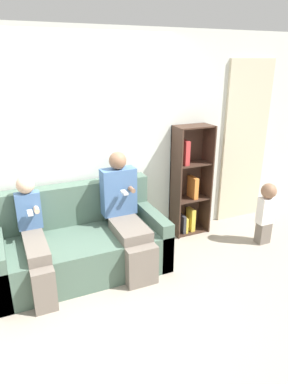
{
  "coord_description": "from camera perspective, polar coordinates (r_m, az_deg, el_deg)",
  "views": [
    {
      "loc": [
        -0.76,
        -2.76,
        2.2
      ],
      "look_at": [
        0.73,
        0.59,
        0.78
      ],
      "focal_mm": 32.0,
      "sensor_mm": 36.0,
      "label": 1
    }
  ],
  "objects": [
    {
      "name": "child_seated",
      "position": [
        3.56,
        -17.79,
        -7.34
      ],
      "size": [
        0.25,
        0.84,
        1.12
      ],
      "color": "#70665B",
      "rests_on": "ground_plane"
    },
    {
      "name": "back_wall",
      "position": [
        3.97,
        -12.36,
        7.1
      ],
      "size": [
        10.0,
        0.06,
        2.55
      ],
      "color": "silver",
      "rests_on": "ground_plane"
    },
    {
      "name": "toddler_standing",
      "position": [
        4.54,
        19.68,
        -2.92
      ],
      "size": [
        0.21,
        0.19,
        0.8
      ],
      "color": "#70665B",
      "rests_on": "ground_plane"
    },
    {
      "name": "ground_plane",
      "position": [
        3.61,
        -7.09,
        -16.66
      ],
      "size": [
        14.0,
        14.0,
        0.0
      ],
      "primitive_type": "plane",
      "color": "#9E9384"
    },
    {
      "name": "couch",
      "position": [
        3.88,
        -10.49,
        -8.63
      ],
      "size": [
        1.81,
        0.89,
        0.9
      ],
      "color": "#4C6656",
      "rests_on": "ground_plane"
    },
    {
      "name": "bookshelf",
      "position": [
        4.54,
        7.5,
        1.29
      ],
      "size": [
        0.48,
        0.29,
        1.45
      ],
      "color": "#3D281E",
      "rests_on": "ground_plane"
    },
    {
      "name": "adult_seated",
      "position": [
        3.75,
        -3.03,
        -3.45
      ],
      "size": [
        0.39,
        0.82,
        1.27
      ],
      "color": "#70665B",
      "rests_on": "ground_plane"
    },
    {
      "name": "curtain_panel",
      "position": [
        5.04,
        16.41,
        7.78
      ],
      "size": [
        0.71,
        0.04,
        2.23
      ],
      "color": "beige",
      "rests_on": "ground_plane"
    }
  ]
}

